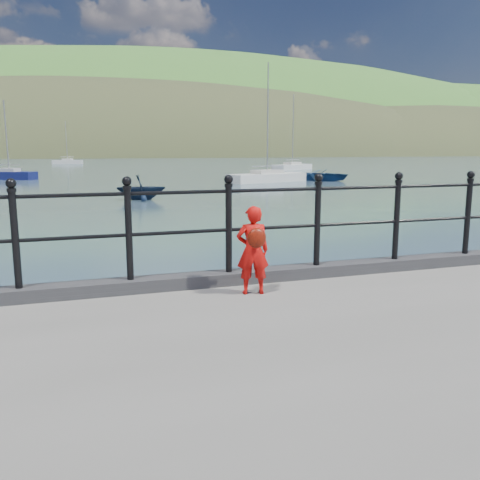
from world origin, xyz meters
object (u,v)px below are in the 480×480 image
object	(u,v)px
child	(253,250)
sailboat_near	(267,178)
launch_navy	(141,187)
launch_blue	(323,175)
sailboat_far	(292,167)
sailboat_deep	(68,162)
sailboat_port	(9,176)
railing	(180,220)

from	to	relation	value
child	sailboat_near	xyz separation A→B (m)	(13.26, 33.53, -1.18)
launch_navy	child	bearing A→B (deg)	-176.10
child	launch_blue	xyz separation A→B (m)	(18.48, 33.86, -1.03)
launch_blue	sailboat_far	size ratio (longest dim) A/B	0.48
sailboat_deep	sailboat_far	bearing A→B (deg)	-41.16
child	sailboat_port	distance (m)	44.75
child	sailboat_deep	distance (m)	92.78
railing	sailboat_deep	world-z (taller)	sailboat_deep
sailboat_near	sailboat_far	world-z (taller)	sailboat_far
launch_blue	sailboat_near	size ratio (longest dim) A/B	0.49
sailboat_port	sailboat_deep	xyz separation A→B (m)	(4.71, 48.57, 0.00)
child	launch_navy	size ratio (longest dim) A/B	0.41
child	sailboat_port	xyz separation A→B (m)	(-7.15, 44.16, -1.18)
sailboat_port	sailboat_deep	distance (m)	48.80
railing	sailboat_near	xyz separation A→B (m)	(13.99, 33.01, -1.48)
child	sailboat_deep	xyz separation A→B (m)	(-2.44, 92.74, -1.18)
launch_blue	sailboat_deep	xyz separation A→B (m)	(-20.92, 58.88, -0.14)
child	launch_navy	world-z (taller)	child
sailboat_deep	sailboat_near	world-z (taller)	sailboat_near
sailboat_port	sailboat_far	bearing A→B (deg)	50.34
sailboat_port	railing	bearing A→B (deg)	-51.52
sailboat_port	sailboat_far	world-z (taller)	sailboat_far
sailboat_near	railing	bearing A→B (deg)	-132.95
launch_blue	sailboat_near	bearing A→B (deg)	149.04
sailboat_deep	sailboat_near	size ratio (longest dim) A/B	0.82
launch_navy	sailboat_near	distance (m)	16.56
launch_navy	sailboat_port	xyz separation A→B (m)	(-8.70, 22.33, -0.32)
railing	child	size ratio (longest dim) A/B	17.78
child	sailboat_deep	bearing A→B (deg)	-77.11
child	sailboat_port	size ratio (longest dim) A/B	0.14
sailboat_far	railing	bearing A→B (deg)	-148.92
launch_navy	railing	bearing A→B (deg)	-178.14
sailboat_near	sailboat_deep	bearing A→B (deg)	84.88
launch_blue	sailboat_near	distance (m)	5.23
launch_blue	launch_navy	distance (m)	20.77
child	launch_navy	bearing A→B (deg)	-82.67
child	railing	bearing A→B (deg)	-24.03
sailboat_deep	sailboat_near	xyz separation A→B (m)	(15.70, -59.21, -0.00)
launch_blue	sailboat_far	xyz separation A→B (m)	(7.20, 22.40, -0.14)
sailboat_deep	sailboat_far	size ratio (longest dim) A/B	0.80
launch_blue	sailboat_port	xyz separation A→B (m)	(-25.63, 10.30, -0.15)
railing	sailboat_far	world-z (taller)	sailboat_far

